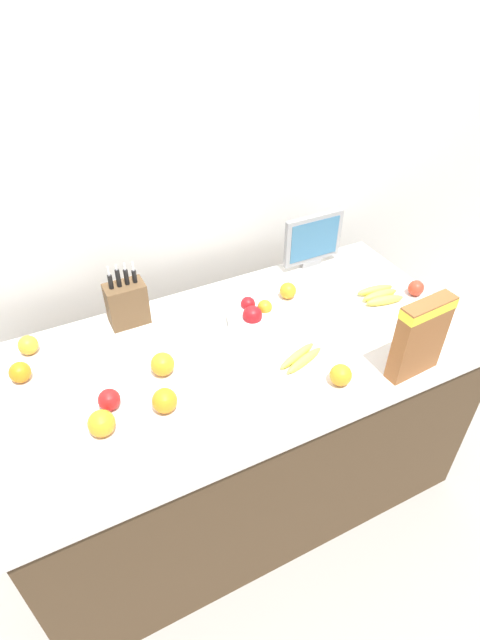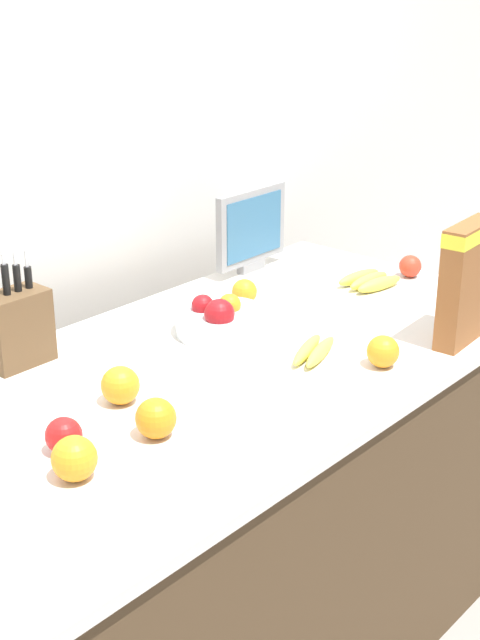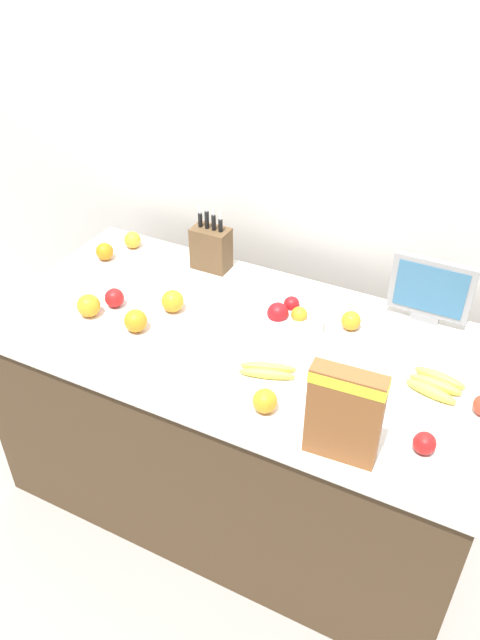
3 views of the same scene
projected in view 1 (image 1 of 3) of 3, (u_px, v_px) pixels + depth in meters
ground_plane at (240, 482)px, 2.47m from camera, size 14.00×14.00×0.00m
wall_back at (169, 183)px, 2.13m from camera, size 9.00×0.06×2.60m
counter at (240, 425)px, 2.20m from camera, size 1.87×0.93×0.88m
knife_block at (127, 303)px, 2.00m from camera, size 0.16×0.10×0.28m
small_monitor at (313, 240)px, 2.31m from camera, size 0.30×0.03×0.26m
cereal_box at (421, 335)px, 1.73m from camera, size 0.22×0.08×0.31m
fruit_bowl at (257, 316)px, 2.03m from camera, size 0.25×0.25×0.11m
banana_bunch_left at (301, 358)px, 1.86m from camera, size 0.20×0.13×0.03m
banana_bunch_right at (380, 295)px, 2.17m from camera, size 0.19×0.15×0.04m
apple_front at (109, 400)px, 1.67m from camera, size 0.08×0.08×0.08m
apple_rightmost at (433, 328)px, 1.97m from camera, size 0.07×0.07×0.07m
apple_leftmost at (416, 288)px, 2.19m from camera, size 0.07×0.07×0.07m
orange_mid_left at (28, 345)px, 1.89m from camera, size 0.08×0.08×0.08m
orange_front_center at (288, 291)px, 2.17m from camera, size 0.07×0.07×0.07m
orange_mid_right at (165, 401)px, 1.66m from camera, size 0.09×0.09×0.09m
orange_near_bowl at (341, 375)px, 1.76m from camera, size 0.08×0.08×0.08m
orange_back_center at (102, 423)px, 1.59m from camera, size 0.09×0.09×0.09m
orange_by_cereal at (20, 372)px, 1.77m from camera, size 0.08×0.08×0.08m
orange_front_left at (163, 364)px, 1.80m from camera, size 0.09×0.09×0.09m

